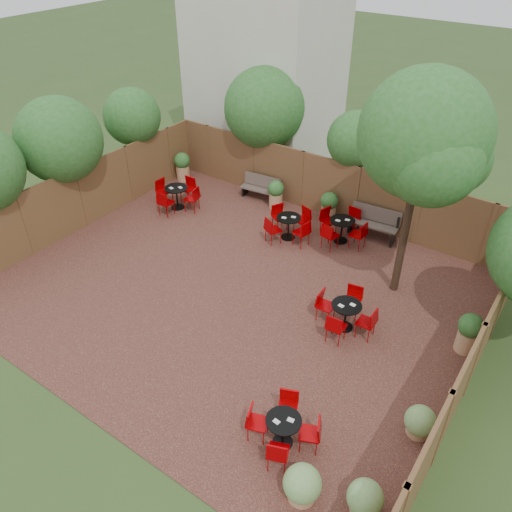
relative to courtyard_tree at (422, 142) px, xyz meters
The scene contains 13 objects.
ground 5.97m from the courtyard_tree, 143.53° to the right, with size 80.00×80.00×0.00m, color #354F23.
courtyard_paving 5.96m from the courtyard_tree, 143.53° to the right, with size 12.00×10.00×0.02m, color #3A1A17.
fence_back 5.29m from the courtyard_tree, 143.95° to the left, with size 12.00×0.08×2.00m, color brown.
fence_left 10.25m from the courtyard_tree, 165.01° to the right, with size 0.08×10.00×2.00m, color brown.
fence_right 4.83m from the courtyard_tree, 44.19° to the right, with size 0.08×10.00×2.00m, color brown.
neighbour_building 9.62m from the courtyard_tree, 145.28° to the left, with size 5.00×4.00×8.00m, color beige.
overhang_foliage 5.70m from the courtyard_tree, behind, with size 15.77×10.80×2.75m.
courtyard_tree is the anchor object (origin of this frame).
park_bench_left 7.22m from the courtyard_tree, 160.10° to the left, with size 1.40×0.59×0.84m.
park_bench_right 4.53m from the courtyard_tree, 126.91° to the left, with size 1.59×0.65×0.96m.
bistro_tables 4.93m from the courtyard_tree, 162.49° to the right, with size 9.35×8.51×0.87m.
planters 5.40m from the courtyard_tree, 164.00° to the left, with size 11.80×3.86×1.06m.
low_shrubs 7.00m from the courtyard_tree, 73.83° to the right, with size 1.85×3.09×0.74m.
Camera 1 is at (6.54, -8.43, 8.65)m, focal length 35.83 mm.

